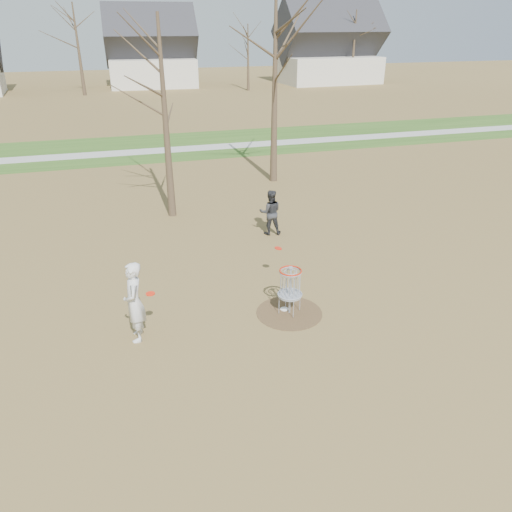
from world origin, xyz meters
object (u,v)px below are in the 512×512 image
at_px(player_standing, 134,302).
at_px(player_throwing, 270,212).
at_px(disc_golf_basket, 290,283).
at_px(disc_grounded, 284,309).

bearing_deg(player_standing, player_throwing, 140.21).
xyz_separation_m(player_throwing, disc_golf_basket, (-1.23, -5.49, 0.07)).
distance_m(player_standing, disc_grounded, 4.09).
xyz_separation_m(player_throwing, disc_grounded, (-1.30, -5.29, -0.82)).
xyz_separation_m(disc_grounded, disc_golf_basket, (0.08, -0.20, 0.89)).
bearing_deg(player_standing, disc_grounded, 97.23).
distance_m(disc_grounded, disc_golf_basket, 0.92).
height_order(player_standing, disc_golf_basket, player_standing).
bearing_deg(disc_golf_basket, disc_grounded, 110.89).
relative_size(player_standing, disc_grounded, 9.39).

